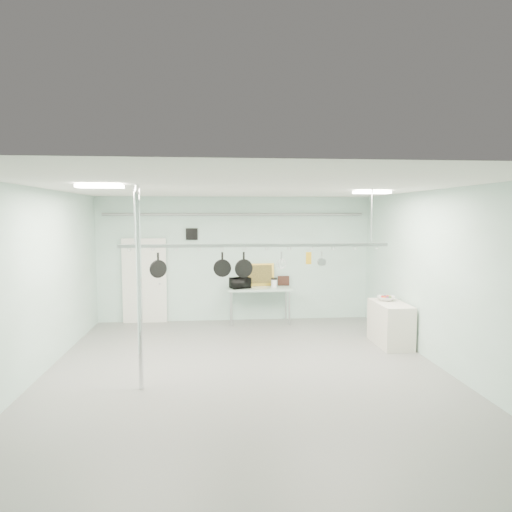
{
  "coord_description": "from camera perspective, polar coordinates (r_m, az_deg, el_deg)",
  "views": [
    {
      "loc": [
        -0.54,
        -7.73,
        2.74
      ],
      "look_at": [
        0.27,
        1.0,
        1.95
      ],
      "focal_mm": 32.0,
      "sensor_mm": 36.0,
      "label": 1
    }
  ],
  "objects": [
    {
      "name": "back_wall",
      "position": [
        11.78,
        -2.64,
        -0.38
      ],
      "size": [
        7.0,
        0.02,
        3.2
      ],
      "primitive_type": "cube",
      "color": "silver",
      "rests_on": "floor"
    },
    {
      "name": "skillet_mid",
      "position": [
        8.08,
        -4.24,
        -1.03
      ],
      "size": [
        0.31,
        0.07,
        0.43
      ],
      "primitive_type": null,
      "rotation": [
        0.0,
        0.0,
        -0.03
      ],
      "color": "black",
      "rests_on": "pot_rack"
    },
    {
      "name": "fruit_cluster",
      "position": [
        10.22,
        15.95,
        -4.91
      ],
      "size": [
        0.24,
        0.24,
        0.09
      ],
      "primitive_type": null,
      "color": "#A80F1A",
      "rests_on": "fruit_bowl"
    },
    {
      "name": "skillet_right",
      "position": [
        8.09,
        -1.54,
        -1.15
      ],
      "size": [
        0.34,
        0.14,
        0.47
      ],
      "primitive_type": null,
      "rotation": [
        0.0,
        0.0,
        0.26
      ],
      "color": "black",
      "rests_on": "pot_rack"
    },
    {
      "name": "whisk",
      "position": [
        8.16,
        3.2,
        -0.51
      ],
      "size": [
        0.19,
        0.19,
        0.3
      ],
      "primitive_type": null,
      "rotation": [
        0.0,
        0.0,
        0.08
      ],
      "color": "silver",
      "rests_on": "pot_rack"
    },
    {
      "name": "side_cabinet",
      "position": [
        10.11,
        16.45,
        -8.14
      ],
      "size": [
        0.6,
        1.2,
        0.9
      ],
      "primitive_type": "cube",
      "color": "beige",
      "rests_on": "floor"
    },
    {
      "name": "painting_large",
      "position": [
        11.79,
        0.4,
        -2.36
      ],
      "size": [
        0.79,
        0.19,
        0.58
      ],
      "primitive_type": "cube",
      "rotation": [
        -0.14,
        0.0,
        0.07
      ],
      "color": "gold",
      "rests_on": "prep_table"
    },
    {
      "name": "chrome_pole",
      "position": [
        7.31,
        -14.38,
        -3.97
      ],
      "size": [
        0.08,
        0.08,
        3.2
      ],
      "primitive_type": "cylinder",
      "color": "silver",
      "rests_on": "floor"
    },
    {
      "name": "right_wall",
      "position": [
        8.79,
        22.08,
        -2.67
      ],
      "size": [
        0.02,
        8.0,
        3.2
      ],
      "primitive_type": "cube",
      "color": "silver",
      "rests_on": "floor"
    },
    {
      "name": "skillet_left",
      "position": [
        8.13,
        -12.14,
        -1.08
      ],
      "size": [
        0.3,
        0.21,
        0.43
      ],
      "primitive_type": null,
      "rotation": [
        0.0,
        0.0,
        0.51
      ],
      "color": "black",
      "rests_on": "pot_rack"
    },
    {
      "name": "painting_small",
      "position": [
        11.89,
        3.45,
        -3.1
      ],
      "size": [
        0.31,
        0.11,
        0.25
      ],
      "primitive_type": "cube",
      "rotation": [
        -0.17,
        0.0,
        -0.08
      ],
      "color": "black",
      "rests_on": "prep_table"
    },
    {
      "name": "ceiling",
      "position": [
        7.76,
        -1.3,
        8.49
      ],
      "size": [
        7.0,
        8.0,
        0.02
      ],
      "primitive_type": "cube",
      "color": "silver",
      "rests_on": "back_wall"
    },
    {
      "name": "light_panel_right",
      "position": [
        8.84,
        14.28,
        7.73
      ],
      "size": [
        0.65,
        0.3,
        0.05
      ],
      "primitive_type": "cube",
      "color": "white",
      "rests_on": "ceiling"
    },
    {
      "name": "grater",
      "position": [
        8.24,
        6.6,
        -0.26
      ],
      "size": [
        0.1,
        0.06,
        0.24
      ],
      "primitive_type": null,
      "rotation": [
        0.0,
        0.0,
        0.4
      ],
      "color": "#CFD919",
      "rests_on": "pot_rack"
    },
    {
      "name": "saucepan",
      "position": [
        8.29,
        8.22,
        -0.35
      ],
      "size": [
        0.17,
        0.14,
        0.27
      ],
      "primitive_type": null,
      "rotation": [
        0.0,
        0.0,
        0.34
      ],
      "color": "silver",
      "rests_on": "pot_rack"
    },
    {
      "name": "microwave",
      "position": [
        11.44,
        -2.0,
        -3.39
      ],
      "size": [
        0.56,
        0.47,
        0.27
      ],
      "primitive_type": "imported",
      "rotation": [
        0.0,
        0.0,
        3.51
      ],
      "color": "black",
      "rests_on": "prep_table"
    },
    {
      "name": "light_panel_left",
      "position": [
        7.13,
        -18.93,
        8.26
      ],
      "size": [
        0.65,
        0.3,
        0.05
      ],
      "primitive_type": "cube",
      "color": "white",
      "rests_on": "ceiling"
    },
    {
      "name": "wall_vent",
      "position": [
        11.72,
        -8.04,
        2.73
      ],
      "size": [
        0.3,
        0.04,
        0.3
      ],
      "primitive_type": "cube",
      "color": "black",
      "rests_on": "back_wall"
    },
    {
      "name": "floor",
      "position": [
        8.22,
        -1.25,
        -14.31
      ],
      "size": [
        8.0,
        8.0,
        0.0
      ],
      "primitive_type": "plane",
      "color": "gray",
      "rests_on": "ground"
    },
    {
      "name": "fruit_bowl",
      "position": [
        10.23,
        15.94,
        -5.13
      ],
      "size": [
        0.49,
        0.49,
        0.09
      ],
      "primitive_type": "imported",
      "rotation": [
        0.0,
        0.0,
        -0.37
      ],
      "color": "silver",
      "rests_on": "side_cabinet"
    },
    {
      "name": "door",
      "position": [
        11.92,
        -13.75,
        -3.12
      ],
      "size": [
        1.1,
        0.1,
        2.2
      ],
      "primitive_type": "cube",
      "color": "silver",
      "rests_on": "floor"
    },
    {
      "name": "conduit_pipe",
      "position": [
        11.64,
        -2.64,
        5.22
      ],
      "size": [
        6.6,
        0.07,
        0.07
      ],
      "primitive_type": "cylinder",
      "rotation": [
        0.0,
        1.57,
        0.0
      ],
      "color": "gray",
      "rests_on": "back_wall"
    },
    {
      "name": "pot_rack",
      "position": [
        8.08,
        -0.02,
        1.54
      ],
      "size": [
        4.8,
        0.06,
        1.0
      ],
      "color": "#B7B7BC",
      "rests_on": "ceiling"
    },
    {
      "name": "prep_table",
      "position": [
        11.54,
        0.45,
        -4.34
      ],
      "size": [
        1.6,
        0.7,
        0.91
      ],
      "color": "#A4C1B4",
      "rests_on": "floor"
    },
    {
      "name": "coffee_canister",
      "position": [
        11.54,
        2.28,
        -3.46
      ],
      "size": [
        0.2,
        0.2,
        0.21
      ],
      "primitive_type": "cylinder",
      "rotation": [
        0.0,
        0.0,
        -0.4
      ],
      "color": "white",
      "rests_on": "prep_table"
    }
  ]
}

